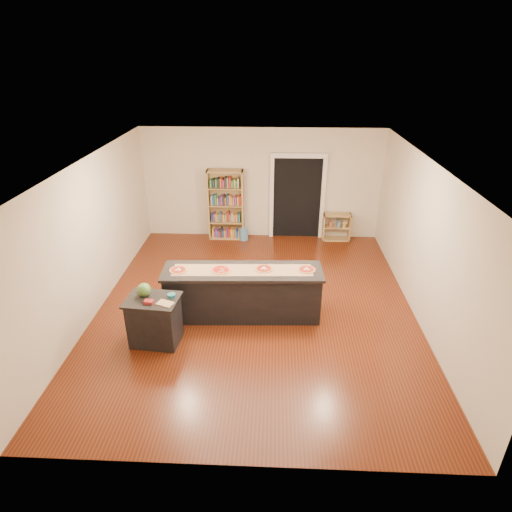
{
  "coord_description": "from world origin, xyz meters",
  "views": [
    {
      "loc": [
        0.32,
        -6.99,
        4.55
      ],
      "look_at": [
        0.0,
        0.2,
        1.0
      ],
      "focal_mm": 30.0,
      "sensor_mm": 36.0,
      "label": 1
    }
  ],
  "objects_px": {
    "side_counter": "(155,320)",
    "low_shelf": "(336,227)",
    "watermelon": "(144,290)",
    "bookshelf": "(226,205)",
    "kitchen_island": "(243,293)",
    "waste_bin": "(244,234)"
  },
  "relations": [
    {
      "from": "bookshelf",
      "to": "low_shelf",
      "type": "relative_size",
      "value": 2.54
    },
    {
      "from": "watermelon",
      "to": "low_shelf",
      "type": "bearing_deg",
      "value": 49.54
    },
    {
      "from": "bookshelf",
      "to": "side_counter",
      "type": "bearing_deg",
      "value": -99.32
    },
    {
      "from": "low_shelf",
      "to": "bookshelf",
      "type": "bearing_deg",
      "value": -179.83
    },
    {
      "from": "waste_bin",
      "to": "watermelon",
      "type": "xyz_separation_m",
      "value": [
        -1.33,
        -4.23,
        0.8
      ]
    },
    {
      "from": "side_counter",
      "to": "low_shelf",
      "type": "height_order",
      "value": "side_counter"
    },
    {
      "from": "kitchen_island",
      "to": "side_counter",
      "type": "height_order",
      "value": "kitchen_island"
    },
    {
      "from": "bookshelf",
      "to": "low_shelf",
      "type": "xyz_separation_m",
      "value": [
        2.84,
        0.01,
        -0.55
      ]
    },
    {
      "from": "side_counter",
      "to": "watermelon",
      "type": "height_order",
      "value": "watermelon"
    },
    {
      "from": "bookshelf",
      "to": "watermelon",
      "type": "relative_size",
      "value": 7.9
    },
    {
      "from": "bookshelf",
      "to": "low_shelf",
      "type": "bearing_deg",
      "value": 0.17
    },
    {
      "from": "low_shelf",
      "to": "waste_bin",
      "type": "bearing_deg",
      "value": -177.11
    },
    {
      "from": "waste_bin",
      "to": "kitchen_island",
      "type": "bearing_deg",
      "value": -86.25
    },
    {
      "from": "side_counter",
      "to": "bookshelf",
      "type": "xyz_separation_m",
      "value": [
        0.73,
        4.44,
        0.48
      ]
    },
    {
      "from": "kitchen_island",
      "to": "watermelon",
      "type": "distance_m",
      "value": 1.81
    },
    {
      "from": "bookshelf",
      "to": "waste_bin",
      "type": "bearing_deg",
      "value": -13.62
    },
    {
      "from": "side_counter",
      "to": "low_shelf",
      "type": "distance_m",
      "value": 5.7
    },
    {
      "from": "side_counter",
      "to": "bookshelf",
      "type": "distance_m",
      "value": 4.52
    },
    {
      "from": "bookshelf",
      "to": "watermelon",
      "type": "xyz_separation_m",
      "value": [
        -0.87,
        -4.34,
        0.06
      ]
    },
    {
      "from": "kitchen_island",
      "to": "side_counter",
      "type": "bearing_deg",
      "value": -150.74
    },
    {
      "from": "bookshelf",
      "to": "watermelon",
      "type": "height_order",
      "value": "bookshelf"
    },
    {
      "from": "watermelon",
      "to": "bookshelf",
      "type": "bearing_deg",
      "value": 78.64
    }
  ]
}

